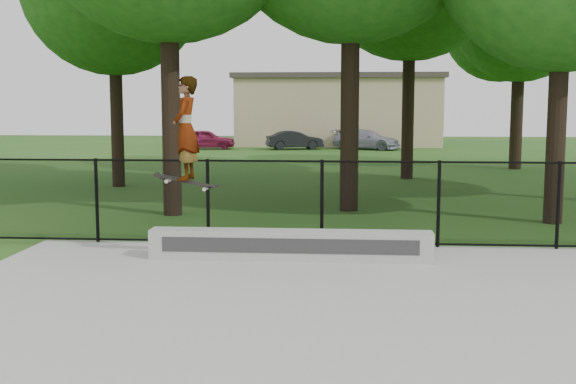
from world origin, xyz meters
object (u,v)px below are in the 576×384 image
object	(u,v)px
grind_ledge	(290,245)
car_b	(295,140)
car_a	(206,139)
skater_airborne	(186,131)
car_c	(367,139)

from	to	relation	value
grind_ledge	car_b	world-z (taller)	car_b
grind_ledge	car_b	distance (m)	28.71
grind_ledge	car_b	xyz separation A→B (m)	(-1.88, 28.64, 0.22)
car_a	skater_airborne	size ratio (longest dim) A/B	1.80
car_a	car_b	xyz separation A→B (m)	(4.97, 0.09, -0.04)
car_a	skater_airborne	distance (m)	29.12
grind_ledge	car_c	xyz separation A→B (m)	(2.08, 28.94, 0.26)
car_b	skater_airborne	xyz separation A→B (m)	(0.24, -28.70, 1.59)
car_c	skater_airborne	bearing A→B (deg)	-162.83
car_a	car_b	distance (m)	4.97
car_b	skater_airborne	world-z (taller)	skater_airborne
grind_ledge	car_b	size ratio (longest dim) A/B	1.58
car_a	car_c	size ratio (longest dim) A/B	0.93
car_c	car_a	bearing A→B (deg)	116.95
skater_airborne	grind_ledge	bearing A→B (deg)	1.85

